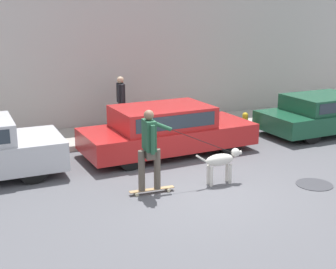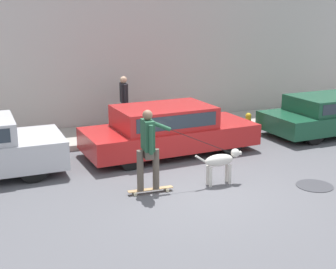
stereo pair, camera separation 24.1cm
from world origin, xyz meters
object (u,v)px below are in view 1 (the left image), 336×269
Objects in this scene: pedestrian_with_bag at (121,100)px; skateboarder at (150,147)px; fire_hydrant at (245,122)px; parked_car_1 at (166,130)px; dog at (222,161)px; parked_car_2 at (325,114)px.

skateboarder is at bearing 84.37° from pedestrian_with_bag.
skateboarder is 1.51× the size of pedestrian_with_bag.
skateboarder is 3.69× the size of fire_hydrant.
parked_car_1 is 2.51m from dog.
parked_car_2 is at bearing -2.28° from parked_car_1.
pedestrian_with_bag is 2.44× the size of fire_hydrant.
parked_car_2 is (5.34, 0.00, -0.05)m from parked_car_1.
parked_car_1 is 3.16m from fire_hydrant.
pedestrian_with_bag is 3.82m from fire_hydrant.
dog is (-5.16, -2.50, -0.06)m from parked_car_2.
parked_car_1 is 4.16× the size of dog.
parked_car_2 is 2.49m from fire_hydrant.
skateboarder reaches higher than parked_car_1.
dog is at bearing 103.27° from pedestrian_with_bag.
parked_car_1 is at bearing 95.51° from dog.
pedestrian_with_bag is at bearing 82.33° from skateboarder.
skateboarder is at bearing -162.30° from parked_car_2.
parked_car_1 reaches higher than dog.
parked_car_1 is 2.87× the size of pedestrian_with_bag.
parked_car_1 is 5.34m from parked_car_2.
parked_car_2 is at bearing 27.22° from dog.
fire_hydrant is (3.02, 0.88, -0.28)m from parked_car_1.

